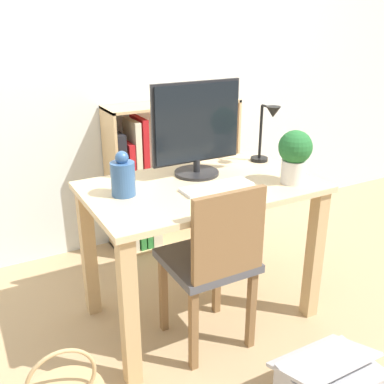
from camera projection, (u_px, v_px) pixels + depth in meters
The scene contains 10 objects.
ground_plane at pixel (200, 311), 2.54m from camera, with size 10.00×10.00×0.00m, color tan.
wall_back at pixel (121, 58), 2.93m from camera, with size 8.00×0.05×2.60m.
desk at pixel (201, 213), 2.32m from camera, with size 1.16×0.71×0.77m.
monitor at pixel (197, 127), 2.31m from camera, with size 0.50×0.24×0.49m.
keyboard at pixel (217, 187), 2.20m from camera, with size 0.37×0.12×0.02m.
vase at pixel (123, 177), 2.09m from camera, with size 0.11×0.11×0.22m.
desk_lamp at pixel (267, 129), 2.50m from camera, with size 0.10×0.19×0.33m.
potted_plant at pixel (295, 154), 2.22m from camera, with size 0.17×0.17×0.27m.
chair at pixel (213, 260), 2.12m from camera, with size 0.40×0.40×0.88m.
bookshelf at pixel (150, 185), 3.15m from camera, with size 0.94×0.28×1.01m.
Camera 1 is at (-1.05, -1.83, 1.57)m, focal length 42.00 mm.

